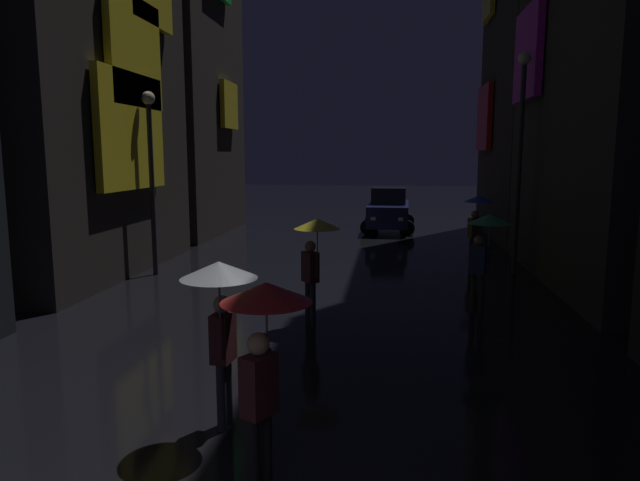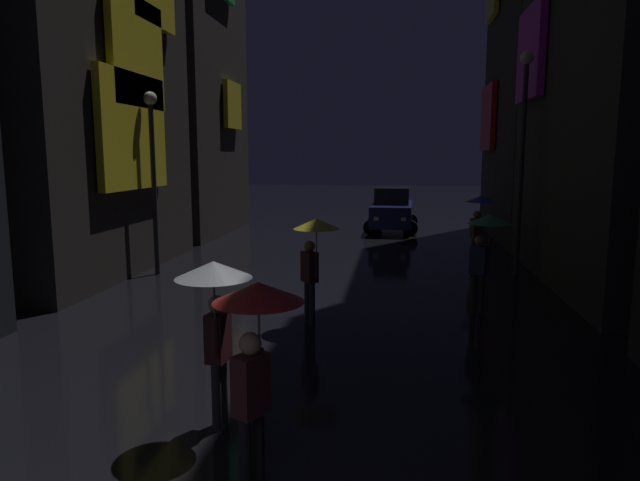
% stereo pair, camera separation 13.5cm
% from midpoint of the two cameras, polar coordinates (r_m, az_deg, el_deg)
% --- Properties ---
extents(building_left_mid, '(4.25, 8.20, 12.09)m').
position_cam_midpoint_polar(building_left_mid, '(17.76, -24.08, 16.66)').
color(building_left_mid, '#2D2826').
rests_on(building_left_mid, ground).
extents(pedestrian_midstreet_centre_red, '(0.90, 0.90, 2.12)m').
position_cam_midpoint_polar(pedestrian_midstreet_centre_red, '(5.60, -5.72, -8.79)').
color(pedestrian_midstreet_centre_red, black).
rests_on(pedestrian_midstreet_centre_red, ground).
extents(pedestrian_near_crossing_yellow, '(0.90, 0.90, 2.12)m').
position_cam_midpoint_polar(pedestrian_near_crossing_yellow, '(11.03, -0.23, -0.09)').
color(pedestrian_near_crossing_yellow, '#2D2D38').
rests_on(pedestrian_near_crossing_yellow, ground).
extents(pedestrian_foreground_right_blue, '(0.90, 0.90, 2.12)m').
position_cam_midpoint_polar(pedestrian_foreground_right_blue, '(17.76, 15.88, 2.90)').
color(pedestrian_foreground_right_blue, '#38332D').
rests_on(pedestrian_foreground_right_blue, ground).
extents(pedestrian_far_right_clear, '(0.90, 0.90, 2.12)m').
position_cam_midpoint_polar(pedestrian_far_right_clear, '(6.83, -9.88, -5.68)').
color(pedestrian_far_right_clear, '#2D2D38').
rests_on(pedestrian_far_right_clear, ground).
extents(pedestrian_midstreet_left_green, '(0.90, 0.90, 2.12)m').
position_cam_midpoint_polar(pedestrian_midstreet_left_green, '(12.29, 16.59, 0.45)').
color(pedestrian_midstreet_left_green, '#38332D').
rests_on(pedestrian_midstreet_left_green, ground).
extents(car_distant, '(2.34, 4.19, 1.92)m').
position_cam_midpoint_polar(car_distant, '(25.07, 7.36, 3.03)').
color(car_distant, navy).
rests_on(car_distant, ground).
extents(streetlamp_right_far, '(0.36, 0.36, 6.07)m').
position_cam_midpoint_polar(streetlamp_right_far, '(16.70, 19.83, 9.52)').
color(streetlamp_right_far, '#2D2D33').
rests_on(streetlamp_right_far, ground).
extents(streetlamp_left_far, '(0.36, 0.36, 5.01)m').
position_cam_midpoint_polar(streetlamp_left_far, '(16.35, -16.15, 7.71)').
color(streetlamp_left_far, '#2D2D33').
rests_on(streetlamp_left_far, ground).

